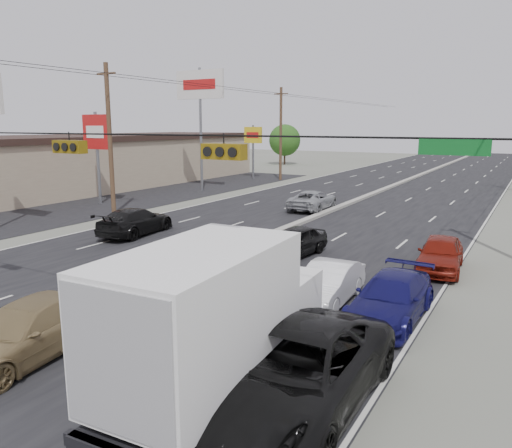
{
  "coord_description": "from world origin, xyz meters",
  "views": [
    {
      "loc": [
        12.67,
        -9.33,
        6.04
      ],
      "look_at": [
        3.1,
        7.36,
        2.2
      ],
      "focal_mm": 35.0,
      "sensor_mm": 36.0,
      "label": 1
    }
  ],
  "objects_px": {
    "queue_car_a": "(294,242)",
    "utility_pole_left_b": "(110,139)",
    "pole_sign_billboard": "(200,92)",
    "black_suv": "(297,371)",
    "tan_sedan": "(27,331)",
    "red_sedan": "(198,263)",
    "utility_pole_left_c": "(281,133)",
    "box_truck": "(216,318)",
    "queue_car_d": "(391,298)",
    "queue_car_b": "(328,284)",
    "queue_car_e": "(440,254)",
    "oncoming_near": "(136,221)",
    "oncoming_far": "(313,200)",
    "tree_left_far": "(285,140)",
    "pole_sign_far": "(253,139)",
    "pole_sign_mid": "(96,137)"
  },
  "relations": [
    {
      "from": "queue_car_a",
      "to": "queue_car_b",
      "type": "distance_m",
      "value": 6.27
    },
    {
      "from": "pole_sign_far",
      "to": "oncoming_far",
      "type": "height_order",
      "value": "pole_sign_far"
    },
    {
      "from": "utility_pole_left_b",
      "to": "tan_sedan",
      "type": "height_order",
      "value": "utility_pole_left_b"
    },
    {
      "from": "pole_sign_billboard",
      "to": "queue_car_e",
      "type": "bearing_deg",
      "value": -33.84
    },
    {
      "from": "oncoming_far",
      "to": "pole_sign_billboard",
      "type": "bearing_deg",
      "value": -21.92
    },
    {
      "from": "pole_sign_billboard",
      "to": "red_sedan",
      "type": "bearing_deg",
      "value": -54.4
    },
    {
      "from": "queue_car_b",
      "to": "utility_pole_left_c",
      "type": "bearing_deg",
      "value": 117.6
    },
    {
      "from": "red_sedan",
      "to": "oncoming_far",
      "type": "distance_m",
      "value": 17.85
    },
    {
      "from": "tree_left_far",
      "to": "utility_pole_left_b",
      "type": "bearing_deg",
      "value": -78.08
    },
    {
      "from": "utility_pole_left_c",
      "to": "pole_sign_far",
      "type": "bearing_deg",
      "value": -180.0
    },
    {
      "from": "utility_pole_left_c",
      "to": "pole_sign_billboard",
      "type": "bearing_deg",
      "value": -99.46
    },
    {
      "from": "tan_sedan",
      "to": "queue_car_b",
      "type": "distance_m",
      "value": 9.4
    },
    {
      "from": "queue_car_a",
      "to": "queue_car_b",
      "type": "xyz_separation_m",
      "value": [
        3.7,
        -5.06,
        -0.01
      ]
    },
    {
      "from": "tan_sedan",
      "to": "queue_car_d",
      "type": "relative_size",
      "value": 1.05
    },
    {
      "from": "pole_sign_billboard",
      "to": "box_truck",
      "type": "bearing_deg",
      "value": -53.54
    },
    {
      "from": "queue_car_a",
      "to": "red_sedan",
      "type": "bearing_deg",
      "value": -99.94
    },
    {
      "from": "queue_car_a",
      "to": "queue_car_e",
      "type": "distance_m",
      "value": 6.39
    },
    {
      "from": "utility_pole_left_c",
      "to": "queue_car_d",
      "type": "relative_size",
      "value": 2.08
    },
    {
      "from": "pole_sign_billboard",
      "to": "red_sedan",
      "type": "height_order",
      "value": "pole_sign_billboard"
    },
    {
      "from": "queue_car_e",
      "to": "utility_pole_left_c",
      "type": "bearing_deg",
      "value": 123.02
    },
    {
      "from": "box_truck",
      "to": "tan_sedan",
      "type": "bearing_deg",
      "value": -172.21
    },
    {
      "from": "queue_car_a",
      "to": "utility_pole_left_b",
      "type": "bearing_deg",
      "value": 172.71
    },
    {
      "from": "utility_pole_left_b",
      "to": "red_sedan",
      "type": "relative_size",
      "value": 2.13
    },
    {
      "from": "queue_car_e",
      "to": "box_truck",
      "type": "bearing_deg",
      "value": -106.53
    },
    {
      "from": "black_suv",
      "to": "queue_car_d",
      "type": "height_order",
      "value": "black_suv"
    },
    {
      "from": "pole_sign_billboard",
      "to": "black_suv",
      "type": "relative_size",
      "value": 1.78
    },
    {
      "from": "pole_sign_far",
      "to": "queue_car_e",
      "type": "distance_m",
      "value": 37.91
    },
    {
      "from": "tree_left_far",
      "to": "oncoming_near",
      "type": "bearing_deg",
      "value": -72.67
    },
    {
      "from": "utility_pole_left_b",
      "to": "oncoming_far",
      "type": "distance_m",
      "value": 14.61
    },
    {
      "from": "black_suv",
      "to": "queue_car_e",
      "type": "xyz_separation_m",
      "value": [
        0.78,
        12.38,
        -0.13
      ]
    },
    {
      "from": "tan_sedan",
      "to": "red_sedan",
      "type": "bearing_deg",
      "value": 84.29
    },
    {
      "from": "pole_sign_mid",
      "to": "queue_car_b",
      "type": "bearing_deg",
      "value": -26.73
    },
    {
      "from": "utility_pole_left_c",
      "to": "box_truck",
      "type": "xyz_separation_m",
      "value": [
        19.21,
        -40.7,
        -3.29
      ]
    },
    {
      "from": "black_suv",
      "to": "red_sedan",
      "type": "bearing_deg",
      "value": 139.22
    },
    {
      "from": "pole_sign_far",
      "to": "queue_car_a",
      "type": "distance_m",
      "value": 34.77
    },
    {
      "from": "queue_car_b",
      "to": "queue_car_d",
      "type": "bearing_deg",
      "value": -12.26
    },
    {
      "from": "utility_pole_left_b",
      "to": "utility_pole_left_c",
      "type": "xyz_separation_m",
      "value": [
        0.0,
        25.0,
        0.0
      ]
    },
    {
      "from": "queue_car_d",
      "to": "queue_car_a",
      "type": "bearing_deg",
      "value": 138.32
    },
    {
      "from": "pole_sign_billboard",
      "to": "oncoming_far",
      "type": "xyz_separation_m",
      "value": [
        13.1,
        -4.59,
        -8.16
      ]
    },
    {
      "from": "pole_sign_mid",
      "to": "oncoming_near",
      "type": "height_order",
      "value": "pole_sign_mid"
    },
    {
      "from": "queue_car_b",
      "to": "queue_car_e",
      "type": "xyz_separation_m",
      "value": [
        2.62,
        5.97,
        0.05
      ]
    },
    {
      "from": "pole_sign_billboard",
      "to": "oncoming_far",
      "type": "bearing_deg",
      "value": -19.3
    },
    {
      "from": "pole_sign_billboard",
      "to": "tree_left_far",
      "type": "height_order",
      "value": "pole_sign_billboard"
    },
    {
      "from": "utility_pole_left_c",
      "to": "black_suv",
      "type": "height_order",
      "value": "utility_pole_left_c"
    },
    {
      "from": "utility_pole_left_b",
      "to": "tree_left_far",
      "type": "height_order",
      "value": "utility_pole_left_b"
    },
    {
      "from": "black_suv",
      "to": "oncoming_near",
      "type": "distance_m",
      "value": 18.98
    },
    {
      "from": "queue_car_a",
      "to": "queue_car_d",
      "type": "height_order",
      "value": "queue_car_d"
    },
    {
      "from": "black_suv",
      "to": "queue_car_b",
      "type": "distance_m",
      "value": 6.67
    },
    {
      "from": "tan_sedan",
      "to": "oncoming_far",
      "type": "height_order",
      "value": "tan_sedan"
    },
    {
      "from": "pole_sign_billboard",
      "to": "black_suv",
      "type": "distance_m",
      "value": 37.39
    }
  ]
}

